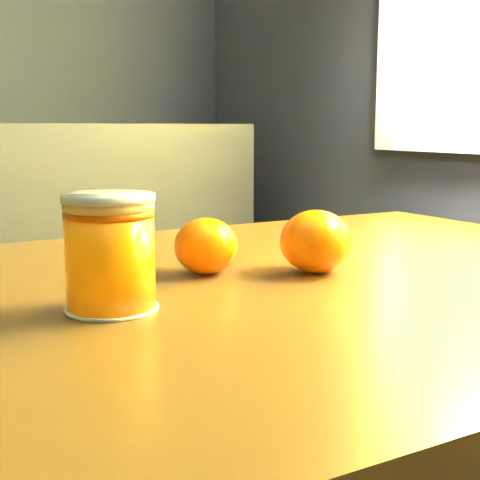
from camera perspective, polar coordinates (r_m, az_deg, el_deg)
table at (r=0.70m, az=2.26°, el=-10.81°), size 1.01×0.72×0.74m
juice_glass at (r=0.56m, az=-11.02°, el=-1.13°), size 0.08×0.08×0.10m
orange_front at (r=0.70m, az=6.48°, el=-0.12°), size 0.09×0.09×0.07m
orange_back at (r=0.69m, az=-2.92°, el=-0.51°), size 0.08×0.08×0.06m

